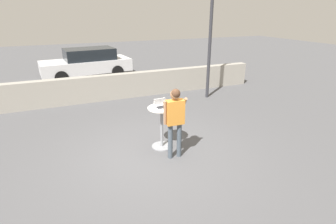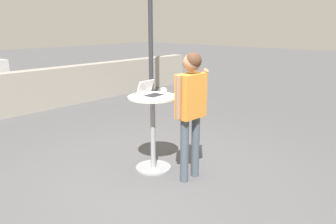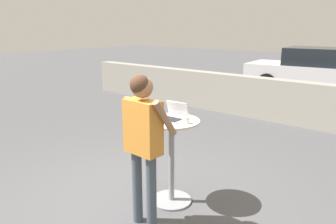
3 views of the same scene
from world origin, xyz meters
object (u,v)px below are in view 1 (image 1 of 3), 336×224
standing_person (175,115)px  street_lamp (211,22)px  coffee_mug (170,105)px  cafe_table (162,123)px  laptop (161,106)px  parked_car_near_street (87,63)px

standing_person → street_lamp: bearing=50.2°
coffee_mug → standing_person: standing_person is taller
cafe_table → street_lamp: bearing=44.4°
street_lamp → cafe_table: bearing=-135.6°
cafe_table → standing_person: bearing=-80.8°
coffee_mug → street_lamp: 4.69m
laptop → coffee_mug: laptop is taller
laptop → standing_person: size_ratio=0.19×
cafe_table → coffee_mug: bearing=-1.7°
cafe_table → laptop: (-0.00, 0.02, 0.46)m
parked_car_near_street → coffee_mug: bearing=-83.7°
standing_person → street_lamp: (3.11, 3.73, 1.81)m
parked_car_near_street → street_lamp: street_lamp is taller
cafe_table → laptop: laptop is taller
cafe_table → standing_person: size_ratio=0.63×
cafe_table → street_lamp: size_ratio=0.24×
coffee_mug → street_lamp: (2.99, 3.15, 1.78)m
coffee_mug → street_lamp: size_ratio=0.02×
laptop → standing_person: (0.10, -0.61, -0.04)m
laptop → coffee_mug: size_ratio=3.04×
parked_car_near_street → street_lamp: bearing=-54.2°
coffee_mug → standing_person: (-0.12, -0.58, -0.03)m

